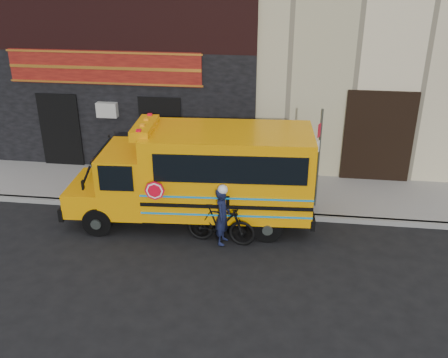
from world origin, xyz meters
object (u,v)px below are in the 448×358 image
Objects in this scene: bicycle at (221,224)px; cyclist at (223,218)px; sign_pole at (318,157)px; school_bus at (204,173)px.

cyclist reaches higher than bicycle.
sign_pole is at bearing -38.36° from cyclist.
sign_pole is at bearing 19.48° from school_bus.
sign_pole reaches higher than cyclist.
sign_pole is 2.01× the size of cyclist.
bicycle is 0.24m from cyclist.
sign_pole is 1.69× the size of bicycle.
school_bus is 1.58m from bicycle.
cyclist is at bearing -131.46° from bicycle.
school_bus is at bearing 38.83° from cyclist.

